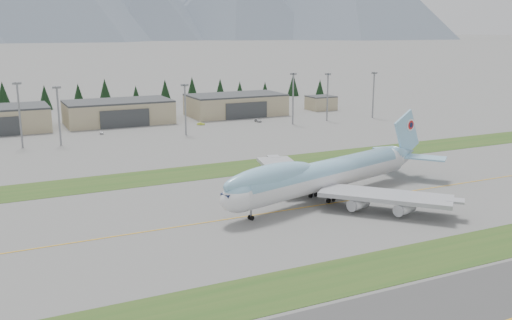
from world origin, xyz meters
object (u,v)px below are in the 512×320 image
hangar_right (236,105)px  service_vehicle_a (102,134)px  service_vehicle_b (201,125)px  boeing_747_freighter (324,174)px  service_vehicle_c (258,122)px  hangar_center (118,112)px

hangar_right → service_vehicle_a: (-72.87, -25.02, -5.39)m
hangar_right → service_vehicle_b: size_ratio=13.22×
hangar_right → service_vehicle_a: size_ratio=12.45×
service_vehicle_a → boeing_747_freighter: bearing=-65.3°
boeing_747_freighter → service_vehicle_c: size_ratio=16.28×
boeing_747_freighter → hangar_right: bearing=59.3°
service_vehicle_b → service_vehicle_a: bearing=121.5°
service_vehicle_a → service_vehicle_c: (73.41, 0.15, 0.00)m
hangar_center → hangar_right: (60.00, 0.00, 0.00)m
service_vehicle_a → service_vehicle_b: 45.88m
hangar_right → service_vehicle_c: 25.45m
boeing_747_freighter → service_vehicle_a: size_ratio=19.86×
boeing_747_freighter → hangar_center: bearing=82.5°
hangar_center → service_vehicle_a: hangar_center is taller
service_vehicle_a → service_vehicle_b: bearing=13.4°
service_vehicle_b → hangar_right: bearing=-24.4°
service_vehicle_a → service_vehicle_b: service_vehicle_a is taller
boeing_747_freighter → service_vehicle_c: boeing_747_freighter is taller
service_vehicle_c → hangar_right: bearing=85.2°
hangar_center → service_vehicle_c: (60.53, -24.87, -5.39)m
service_vehicle_c → hangar_center: bearing=151.6°
hangar_right → service_vehicle_c: bearing=-88.8°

